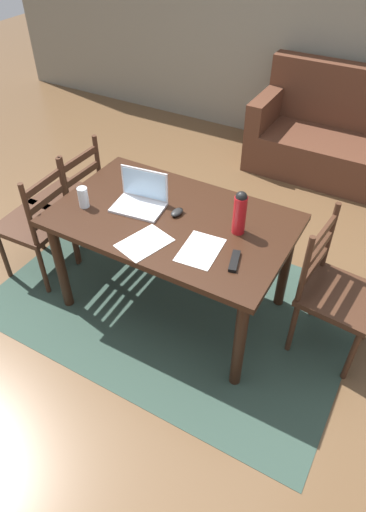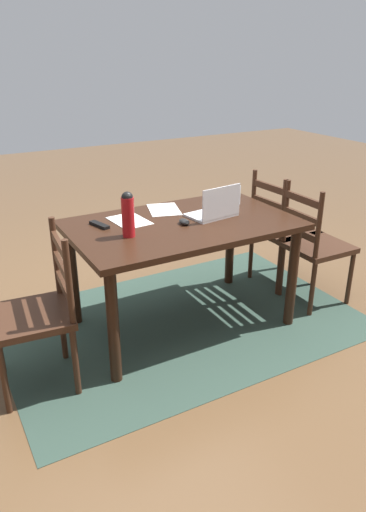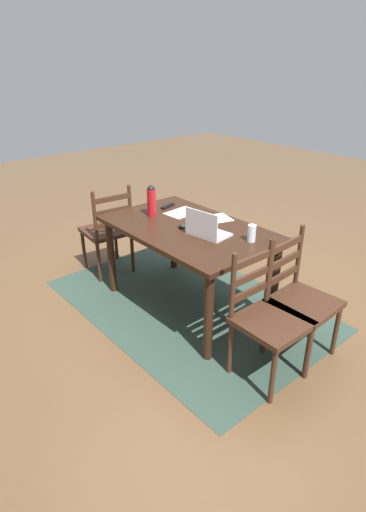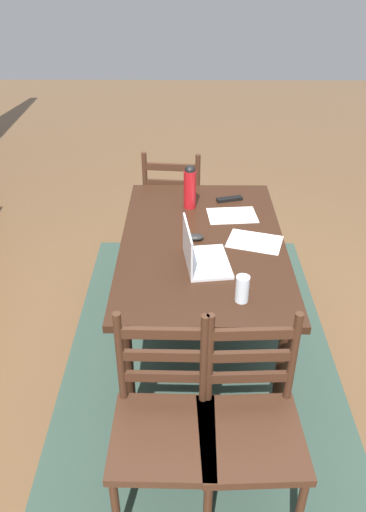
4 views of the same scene
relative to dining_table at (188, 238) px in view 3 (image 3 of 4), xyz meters
name	(u,v)px [view 3 (image 3 of 4)]	position (x,y,z in m)	size (l,w,h in m)	color
ground_plane	(188,304)	(0.00, 0.00, -0.67)	(14.00, 14.00, 0.00)	brown
area_rug	(188,304)	(0.00, 0.00, -0.67)	(2.49, 1.65, 0.01)	#2D4238
dining_table	(188,238)	(0.00, 0.00, 0.00)	(1.49, 0.92, 0.77)	black
chair_left_near	(299,300)	(-1.03, -0.18, -0.21)	(0.46, 0.46, 0.95)	#3D2316
chair_right_far	(108,231)	(1.03, 0.19, -0.21)	(0.48, 0.48, 0.95)	#3D2316
chair_left_far	(267,318)	(-1.03, 0.18, -0.21)	(0.45, 0.45, 0.95)	#3D2316
laptop	(206,229)	(-0.24, 0.03, 0.16)	(0.35, 0.26, 0.23)	silver
water_bottle	(151,200)	(0.41, 0.07, 0.25)	(0.08, 0.08, 0.28)	#A81419
drinking_glass	(252,233)	(-0.55, -0.17, 0.17)	(0.06, 0.06, 0.14)	silver
computer_mouse	(183,226)	(0.01, 0.04, 0.12)	(0.06, 0.10, 0.03)	black
tv_remote	(168,206)	(0.51, -0.19, 0.11)	(0.04, 0.17, 0.02)	black
paper_stack_left	(182,212)	(0.30, -0.19, 0.10)	(0.21, 0.30, 0.00)	white
paper_stack_right	(214,219)	(-0.01, -0.29, 0.10)	(0.21, 0.30, 0.00)	white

